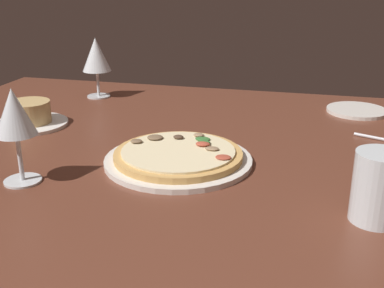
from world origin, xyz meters
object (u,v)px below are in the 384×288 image
side_plate (357,111)px  pizza_main (178,157)px  ramekin_on_saucer (30,116)px  wine_glass_near (14,116)px  water_glass (378,192)px  wine_glass_far (96,56)px

side_plate → pizza_main: bearing=-128.7°
ramekin_on_saucer → wine_glass_near: size_ratio=1.04×
side_plate → water_glass: bearing=-91.2°
pizza_main → ramekin_on_saucer: 42.20cm
wine_glass_near → side_plate: (59.07, 58.89, -11.45)cm
wine_glass_near → side_plate: size_ratio=1.10×
pizza_main → side_plate: 56.26cm
ramekin_on_saucer → water_glass: bearing=-20.8°
water_glass → pizza_main: bearing=157.0°
wine_glass_far → water_glass: 89.95cm
ramekin_on_saucer → pizza_main: bearing=-18.9°
wine_glass_near → water_glass: 58.32cm
wine_glass_far → wine_glass_near: same height
wine_glass_far → water_glass: bearing=-39.2°
ramekin_on_saucer → wine_glass_near: bearing=-60.8°
pizza_main → water_glass: 37.06cm
wine_glass_far → water_glass: wine_glass_far is taller
ramekin_on_saucer → wine_glass_far: (4.40, 28.59, 9.31)cm
ramekin_on_saucer → water_glass: water_glass is taller
side_plate → ramekin_on_saucer: bearing=-158.1°
pizza_main → wine_glass_near: bearing=-147.8°
wine_glass_near → wine_glass_far: bearing=101.5°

